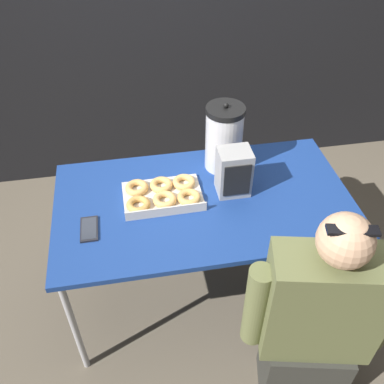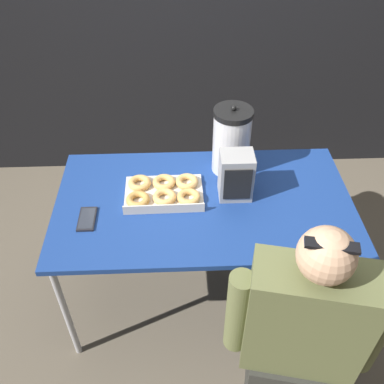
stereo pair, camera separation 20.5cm
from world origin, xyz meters
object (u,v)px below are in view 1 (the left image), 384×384
(space_heater, at_px, (234,172))
(person_seated, at_px, (315,325))
(cell_phone, at_px, (89,229))
(coffee_urn, at_px, (224,138))
(donut_box, at_px, (163,194))

(space_heater, height_order, person_seated, person_seated)
(person_seated, bearing_deg, cell_phone, -18.05)
(coffee_urn, xyz_separation_m, person_seated, (0.20, -0.89, -0.37))
(coffee_urn, bearing_deg, space_heater, -89.45)
(donut_box, distance_m, coffee_urn, 0.43)
(cell_phone, distance_m, space_heater, 0.73)
(coffee_urn, xyz_separation_m, space_heater, (0.00, -0.21, -0.06))
(donut_box, height_order, space_heater, space_heater)
(coffee_urn, bearing_deg, cell_phone, -153.08)
(coffee_urn, bearing_deg, person_seated, -77.16)
(space_heater, xyz_separation_m, person_seated, (0.20, -0.68, -0.31))
(cell_phone, height_order, space_heater, space_heater)
(space_heater, distance_m, person_seated, 0.78)
(donut_box, bearing_deg, person_seated, -52.13)
(donut_box, relative_size, cell_phone, 2.52)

